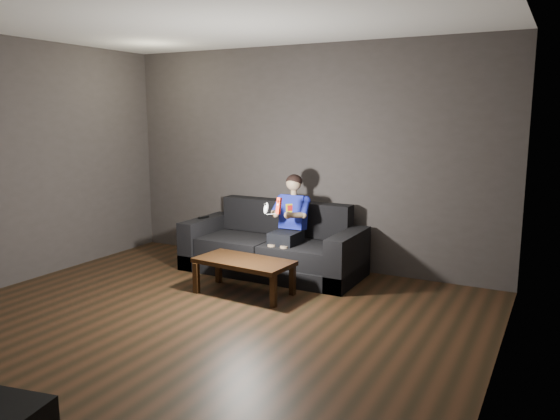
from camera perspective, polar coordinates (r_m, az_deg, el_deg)
The scene contains 10 objects.
floor at distance 4.96m, azimuth -10.19°, elevation -12.37°, with size 5.00×5.00×0.00m, color black.
back_wall at distance 6.75m, azimuth 2.66°, elevation 5.53°, with size 5.00×0.04×2.70m, color #393432.
right_wall at distance 3.65m, azimuth 21.79°, elevation 1.01°, with size 0.04×5.00×2.70m, color #393432.
ceiling at distance 4.67m, azimuth -11.27°, elevation 20.00°, with size 5.00×5.00×0.02m, color white.
sofa at distance 6.55m, azimuth -0.68°, elevation -4.19°, with size 2.13×0.92×0.82m.
child at distance 6.30m, azimuth 1.00°, elevation -0.73°, with size 0.45×0.55×1.10m.
wii_remote_red at distance 5.86m, azimuth -0.13°, elevation 0.45°, with size 0.05×0.07×0.18m.
nunchuk_white at distance 5.94m, azimuth -1.46°, elevation 0.19°, with size 0.07×0.09×0.13m.
wii_remote_black at distance 6.92m, azimuth -7.99°, elevation -0.76°, with size 0.07×0.15×0.03m.
coffee_table at distance 5.76m, azimuth -3.79°, elevation -5.67°, with size 1.06×0.59×0.37m.
Camera 1 is at (2.87, -3.59, 1.87)m, focal length 35.00 mm.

